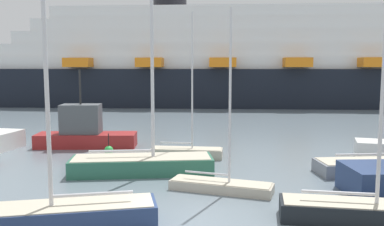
% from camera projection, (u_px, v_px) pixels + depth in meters
% --- Properties ---
extents(ground_plane, '(600.00, 600.00, 0.00)m').
position_uv_depth(ground_plane, '(178.00, 226.00, 14.29)').
color(ground_plane, slate).
extents(sailboat_0, '(6.37, 3.01, 11.04)m').
position_uv_depth(sailboat_0, '(66.00, 212.00, 14.06)').
color(sailboat_0, navy).
rests_on(sailboat_0, ground_plane).
extents(sailboat_1, '(4.74, 2.49, 8.05)m').
position_uv_depth(sailboat_1, '(221.00, 183.00, 18.18)').
color(sailboat_1, '#BCB29E').
rests_on(sailboat_1, ground_plane).
extents(sailboat_2, '(4.44, 1.59, 8.73)m').
position_uv_depth(sailboat_2, '(187.00, 151.00, 24.86)').
color(sailboat_2, '#BCB29E').
rests_on(sailboat_2, ground_plane).
extents(sailboat_3, '(7.54, 3.06, 11.80)m').
position_uv_depth(sailboat_3, '(142.00, 162.00, 21.23)').
color(sailboat_3, '#2D6B51').
rests_on(sailboat_3, ground_plane).
extents(sailboat_6, '(5.94, 2.23, 10.86)m').
position_uv_depth(sailboat_6, '(363.00, 208.00, 14.56)').
color(sailboat_6, black).
rests_on(sailboat_6, ground_plane).
extents(sailboat_7, '(6.97, 2.72, 13.31)m').
position_uv_depth(sailboat_7, '(382.00, 162.00, 21.17)').
color(sailboat_7, gray).
rests_on(sailboat_7, ground_plane).
extents(fishing_boat_0, '(6.89, 2.44, 5.33)m').
position_uv_depth(fishing_boat_0, '(84.00, 132.00, 28.12)').
color(fishing_boat_0, maroon).
rests_on(fishing_boat_0, ground_plane).
extents(channel_buoy_1, '(0.58, 0.58, 1.33)m').
position_uv_depth(channel_buoy_1, '(81.00, 137.00, 30.55)').
color(channel_buoy_1, green).
rests_on(channel_buoy_1, ground_plane).
extents(channel_buoy_2, '(0.57, 0.57, 1.37)m').
position_uv_depth(channel_buoy_2, '(109.00, 150.00, 25.62)').
color(channel_buoy_2, green).
rests_on(channel_buoy_2, ground_plane).
extents(cruise_ship, '(94.45, 16.97, 18.35)m').
position_uv_depth(cruise_ship, '(287.00, 64.00, 58.24)').
color(cruise_ship, black).
rests_on(cruise_ship, ground_plane).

